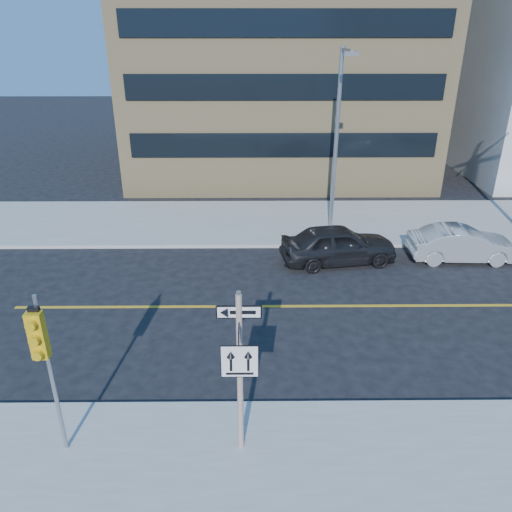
{
  "coord_description": "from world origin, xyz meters",
  "views": [
    {
      "loc": [
        0.27,
        -11.04,
        8.96
      ],
      "look_at": [
        0.4,
        4.0,
        1.95
      ],
      "focal_mm": 35.0,
      "sensor_mm": 36.0,
      "label": 1
    }
  ],
  "objects_px": {
    "sign_pole": "(240,366)",
    "parked_car_a": "(338,244)",
    "parked_car_b": "(462,244)",
    "streetlight_a": "(338,131)",
    "traffic_signal": "(41,348)"
  },
  "relations": [
    {
      "from": "sign_pole",
      "to": "parked_car_a",
      "type": "distance_m",
      "value": 10.89
    },
    {
      "from": "streetlight_a",
      "to": "parked_car_b",
      "type": "bearing_deg",
      "value": -31.38
    },
    {
      "from": "sign_pole",
      "to": "parked_car_b",
      "type": "xyz_separation_m",
      "value": [
        8.95,
        10.25,
        -1.73
      ]
    },
    {
      "from": "traffic_signal",
      "to": "parked_car_b",
      "type": "xyz_separation_m",
      "value": [
        12.95,
        10.4,
        -2.32
      ]
    },
    {
      "from": "sign_pole",
      "to": "traffic_signal",
      "type": "xyz_separation_m",
      "value": [
        -4.0,
        -0.15,
        0.59
      ]
    },
    {
      "from": "traffic_signal",
      "to": "sign_pole",
      "type": "bearing_deg",
      "value": 2.11
    },
    {
      "from": "sign_pole",
      "to": "streetlight_a",
      "type": "xyz_separation_m",
      "value": [
        4.0,
        13.27,
        2.32
      ]
    },
    {
      "from": "traffic_signal",
      "to": "parked_car_b",
      "type": "bearing_deg",
      "value": 38.75
    },
    {
      "from": "parked_car_a",
      "to": "parked_car_b",
      "type": "height_order",
      "value": "parked_car_a"
    },
    {
      "from": "streetlight_a",
      "to": "sign_pole",
      "type": "bearing_deg",
      "value": -106.77
    },
    {
      "from": "sign_pole",
      "to": "streetlight_a",
      "type": "relative_size",
      "value": 0.51
    },
    {
      "from": "sign_pole",
      "to": "traffic_signal",
      "type": "relative_size",
      "value": 1.02
    },
    {
      "from": "parked_car_b",
      "to": "sign_pole",
      "type": "bearing_deg",
      "value": 140.32
    },
    {
      "from": "parked_car_b",
      "to": "parked_car_a",
      "type": "bearing_deg",
      "value": 93.44
    },
    {
      "from": "parked_car_a",
      "to": "streetlight_a",
      "type": "relative_size",
      "value": 0.58
    }
  ]
}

